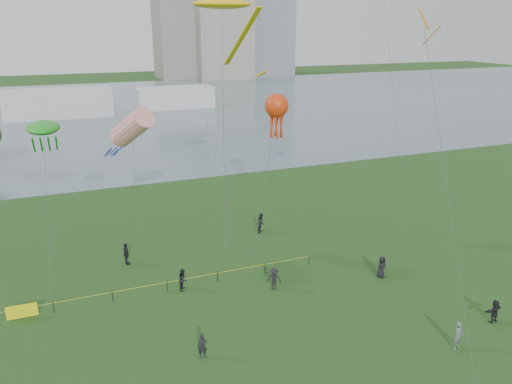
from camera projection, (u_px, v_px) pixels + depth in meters
name	position (u px, v px, depth m)	size (l,w,h in m)	color
ground_plane	(320.00, 375.00, 28.64)	(400.00, 400.00, 0.00)	#153511
lake	(115.00, 110.00, 116.72)	(400.00, 120.00, 0.08)	slate
building_mid	(220.00, 25.00, 181.34)	(20.00, 20.00, 38.00)	gray
building_low	(179.00, 39.00, 183.33)	(16.00, 18.00, 28.00)	slate
pavilion_left	(59.00, 103.00, 107.18)	(22.00, 8.00, 6.00)	silver
pavilion_right	(175.00, 98.00, 119.06)	(18.00, 7.00, 5.00)	silver
fence	(82.00, 300.00, 35.38)	(24.07, 0.07, 1.05)	black
kite_flyer	(458.00, 335.00, 30.75)	(0.67, 0.44, 1.84)	#595C61
spectator_a	(183.00, 279.00, 37.69)	(0.81, 0.63, 1.67)	black
spectator_b	(274.00, 279.00, 37.65)	(1.16, 0.66, 1.79)	black
spectator_c	(126.00, 254.00, 41.61)	(1.11, 0.46, 1.90)	black
spectator_d	(382.00, 267.00, 39.52)	(0.87, 0.57, 1.79)	black
spectator_e	(494.00, 311.00, 33.54)	(1.52, 0.48, 1.64)	black
spectator_f	(202.00, 346.00, 29.96)	(0.57, 0.38, 1.57)	black
spectator_g	(261.00, 223.00, 48.13)	(0.93, 0.73, 1.92)	black
kite_stingray	(223.00, 5.00, 37.84)	(4.69, 9.94, 20.97)	#3F3F42
kite_windsock	(131.00, 128.00, 40.87)	(4.25, 5.35, 13.00)	#3F3F42
kite_creature	(43.00, 128.00, 39.55)	(2.59, 10.50, 11.83)	#3F3F42
kite_octopus	(277.00, 107.00, 44.07)	(6.38, 8.34, 13.38)	#3F3F42
kite_delta	(427.00, 37.00, 32.75)	(4.70, 13.01, 20.10)	#3F3F42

